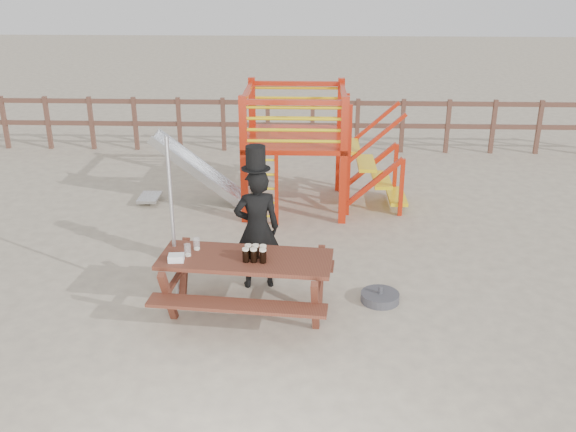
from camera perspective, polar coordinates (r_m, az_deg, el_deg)
name	(u,v)px	position (r m, az deg, el deg)	size (l,w,h in m)	color
ground	(271,306)	(8.16, -1.51, -8.03)	(60.00, 60.00, 0.00)	#BBAD91
back_fence	(290,119)	(14.45, 0.19, 8.62)	(15.09, 0.09, 1.20)	brown
playground_fort	(291,146)	(11.05, 0.23, 6.20)	(4.71, 1.84, 2.10)	red
picnic_table	(246,279)	(7.74, -3.76, -5.63)	(2.16, 1.59, 0.79)	brown
man_with_hat	(257,226)	(8.29, -2.78, -0.87)	(0.66, 0.50, 1.93)	black
metal_pole	(173,224)	(7.89, -10.22, -0.67)	(0.05, 0.05, 2.18)	#B2B2B7
parasol_base	(380,297)	(8.32, 8.18, -7.15)	(0.49, 0.49, 0.21)	#3D3D42
paper_bag	(176,258)	(7.60, -9.91, -3.69)	(0.18, 0.14, 0.08)	white
stout_pints	(255,253)	(7.50, -2.96, -3.34)	(0.28, 0.20, 0.17)	black
empty_glasses	(192,247)	(7.77, -8.51, -2.77)	(0.16, 0.26, 0.15)	silver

